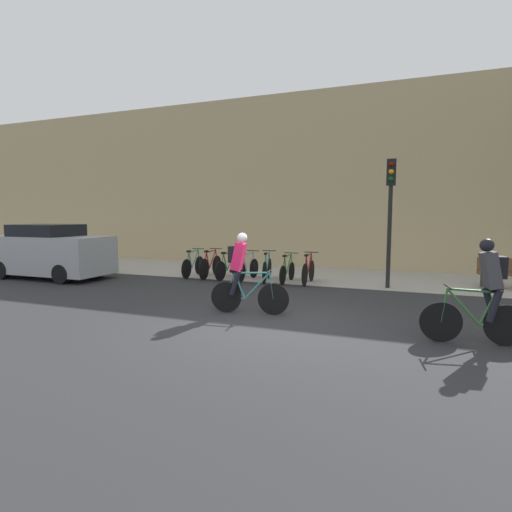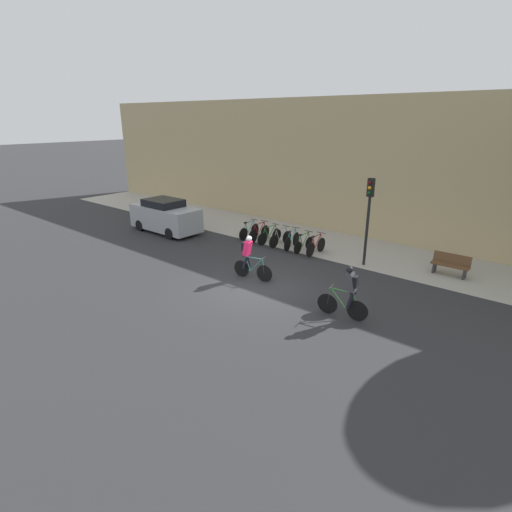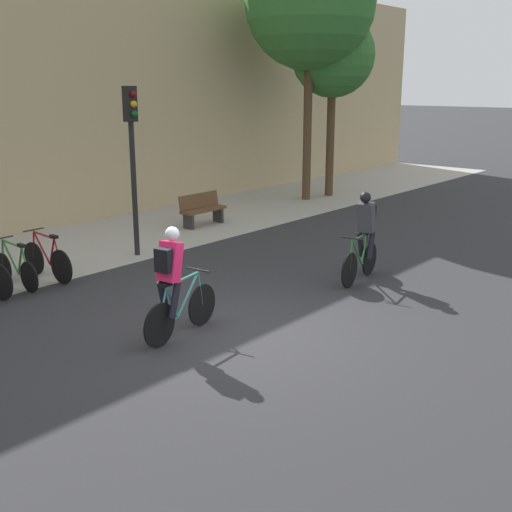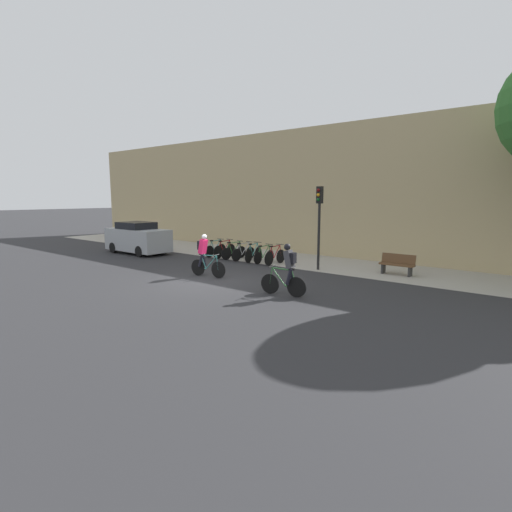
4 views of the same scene
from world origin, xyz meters
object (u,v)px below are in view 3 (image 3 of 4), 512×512
(parked_bike_5, at_px, (16,269))
(parked_bike_6, at_px, (47,260))
(cyclist_grey, at_px, (364,234))
(bench, at_px, (202,209))
(cyclist_pink, at_px, (173,281))
(traffic_light_pole, at_px, (132,141))

(parked_bike_5, height_order, parked_bike_6, parked_bike_6)
(cyclist_grey, xyz_separation_m, bench, (1.50, 6.07, -0.48))
(cyclist_pink, bearing_deg, traffic_light_pole, 56.75)
(cyclist_pink, distance_m, parked_bike_6, 4.35)
(bench, bearing_deg, cyclist_pink, -137.99)
(cyclist_pink, distance_m, traffic_light_pole, 5.51)
(parked_bike_6, relative_size, traffic_light_pole, 0.44)
(traffic_light_pole, xyz_separation_m, bench, (3.25, 1.12, -2.16))
(bench, bearing_deg, parked_bike_6, -167.71)
(cyclist_grey, distance_m, bench, 6.27)
(cyclist_grey, xyz_separation_m, traffic_light_pole, (-1.75, 4.95, 1.67))
(cyclist_pink, bearing_deg, parked_bike_5, 92.78)
(parked_bike_6, bearing_deg, bench, 12.29)
(cyclist_pink, height_order, cyclist_grey, cyclist_grey)
(parked_bike_6, relative_size, bench, 1.15)
(parked_bike_5, bearing_deg, cyclist_grey, -45.04)
(parked_bike_5, bearing_deg, traffic_light_pole, 1.98)
(parked_bike_5, bearing_deg, cyclist_pink, -87.22)
(cyclist_grey, xyz_separation_m, parked_bike_5, (-4.84, 4.84, -0.57))
(cyclist_pink, height_order, parked_bike_6, cyclist_pink)
(parked_bike_6, bearing_deg, cyclist_pink, -96.45)
(traffic_light_pole, bearing_deg, cyclist_grey, -70.55)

